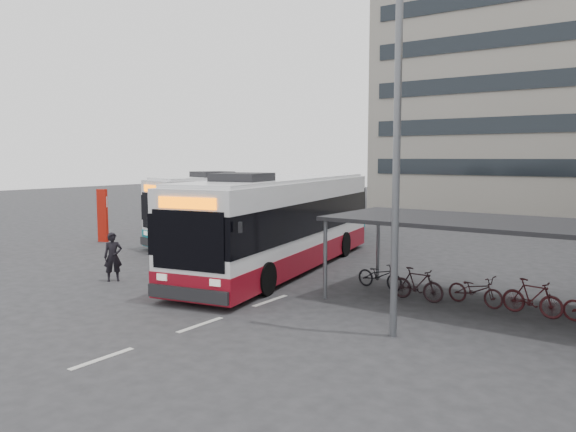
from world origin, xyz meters
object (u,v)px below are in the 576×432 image
Objects in this scene: pedestrian at (113,257)px; lamp_post at (392,128)px; bus_main at (282,224)px; bus_teal at (264,208)px.

pedestrian is 11.28m from lamp_post.
bus_main is 7.67× the size of pedestrian.
lamp_post reaches higher than bus_main.
pedestrian is at bearing -135.55° from bus_main.
bus_teal is 10.81m from pedestrian.
bus_teal is 16.44m from lamp_post.
bus_main reaches higher than bus_teal.
lamp_post is (10.49, 0.02, 4.16)m from pedestrian.
bus_main is 1.05× the size of bus_teal.
bus_main is at bearing -0.13° from pedestrian.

